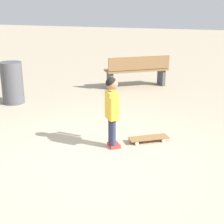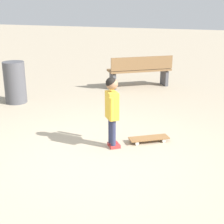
% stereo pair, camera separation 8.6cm
% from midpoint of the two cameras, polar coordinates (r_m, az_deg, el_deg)
% --- Properties ---
extents(ground_plane, '(50.00, 50.00, 0.00)m').
position_cam_midpoint_polar(ground_plane, '(4.51, -2.50, -8.56)').
color(ground_plane, tan).
extents(child_person, '(0.27, 0.40, 1.06)m').
position_cam_midpoint_polar(child_person, '(4.70, 0.54, 1.23)').
color(child_person, '#2D3351').
rests_on(child_person, ground).
extents(skateboard, '(0.62, 0.51, 0.07)m').
position_cam_midpoint_polar(skateboard, '(5.11, 6.90, -4.57)').
color(skateboard, olive).
rests_on(skateboard, ground).
extents(street_bench, '(1.55, 1.31, 0.80)m').
position_cam_midpoint_polar(street_bench, '(8.39, 5.18, 7.14)').
color(street_bench, brown).
rests_on(street_bench, ground).
extents(trash_bin, '(0.45, 0.45, 0.88)m').
position_cam_midpoint_polar(trash_bin, '(7.30, -16.19, 4.95)').
color(trash_bin, '#4C4C51').
rests_on(trash_bin, ground).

